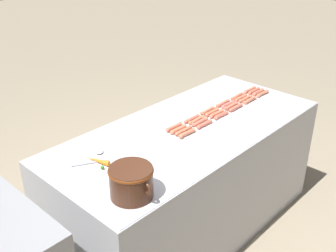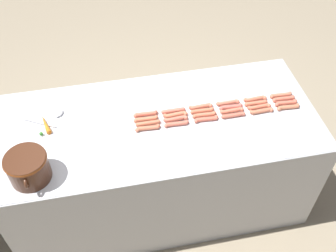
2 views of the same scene
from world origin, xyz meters
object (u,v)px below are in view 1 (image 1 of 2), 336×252
at_px(hot_dog_6, 258,92).
at_px(hot_dog_17, 178,129).
at_px(hot_dog_5, 187,133).
at_px(hot_dog_18, 250,90).
at_px(hot_dog_16, 197,120).
at_px(hot_dog_21, 208,111).
at_px(hot_dog_19, 237,96).
at_px(hot_dog_0, 263,93).
at_px(hot_dog_11, 183,131).
at_px(serving_spoon, 96,155).
at_px(hot_dog_4, 205,124).
at_px(hot_dog_20, 223,103).
at_px(hot_dog_8, 231,106).
at_px(bean_pot, 131,180).
at_px(hot_dog_3, 221,115).
at_px(hot_dog_9, 217,114).
at_px(hot_dog_1, 250,100).
at_px(hot_dog_2, 236,108).
at_px(hot_dog_13, 241,98).
at_px(carrot, 97,161).
at_px(hot_dog_14, 228,104).
at_px(hot_dog_15, 212,112).
at_px(hot_dog_7, 245,99).
at_px(hot_dog_22, 192,119).
at_px(hot_dog_23, 174,127).

xyz_separation_m(hot_dog_6, hot_dog_17, (0.04, 0.93, 0.00)).
bearing_deg(hot_dog_5, hot_dog_18, -82.54).
distance_m(hot_dog_16, hot_dog_21, 0.18).
bearing_deg(hot_dog_19, hot_dog_16, 94.10).
relative_size(hot_dog_0, hot_dog_18, 1.00).
bearing_deg(hot_dog_11, serving_spoon, 72.70).
distance_m(hot_dog_0, hot_dog_4, 0.75).
bearing_deg(hot_dog_20, hot_dog_0, -107.40).
height_order(hot_dog_17, serving_spoon, hot_dog_17).
xyz_separation_m(hot_dog_6, hot_dog_8, (0.00, 0.37, 0.00)).
xyz_separation_m(hot_dog_0, bean_pot, (-0.23, 1.62, 0.08)).
bearing_deg(hot_dog_3, hot_dog_19, -72.41).
height_order(hot_dog_4, hot_dog_9, same).
height_order(hot_dog_3, hot_dog_5, same).
distance_m(hot_dog_1, hot_dog_2, 0.19).
distance_m(hot_dog_13, carrot, 1.36).
relative_size(hot_dog_5, hot_dog_14, 1.00).
distance_m(hot_dog_3, hot_dog_21, 0.12).
relative_size(hot_dog_8, carrot, 0.89).
height_order(hot_dog_15, hot_dog_17, same).
bearing_deg(hot_dog_14, hot_dog_21, 77.74).
height_order(hot_dog_5, hot_dog_18, same).
xyz_separation_m(hot_dog_4, bean_pot, (-0.22, 0.88, 0.08)).
bearing_deg(hot_dog_15, hot_dog_7, -95.86).
bearing_deg(hot_dog_14, bean_pot, 103.57).
bearing_deg(hot_dog_20, hot_dog_22, 90.31).
relative_size(hot_dog_3, bean_pot, 0.55).
xyz_separation_m(hot_dog_16, hot_dog_18, (0.04, -0.73, 0.00)).
relative_size(hot_dog_2, hot_dog_20, 1.00).
relative_size(hot_dog_8, hot_dog_23, 1.00).
relative_size(hot_dog_11, hot_dog_13, 1.00).
height_order(bean_pot, carrot, bean_pot).
relative_size(hot_dog_20, hot_dog_22, 1.00).
relative_size(hot_dog_7, hot_dog_13, 1.00).
xyz_separation_m(hot_dog_16, hot_dog_22, (0.04, 0.01, 0.00)).
height_order(hot_dog_11, hot_dog_13, same).
bearing_deg(hot_dog_1, hot_dog_5, 90.20).
distance_m(hot_dog_6, hot_dog_8, 0.37).
xyz_separation_m(hot_dog_9, hot_dog_21, (0.08, 0.00, 0.00)).
bearing_deg(hot_dog_9, hot_dog_7, -89.96).
bearing_deg(bean_pot, hot_dog_11, -69.33).
bearing_deg(hot_dog_19, carrot, 88.47).
xyz_separation_m(hot_dog_3, hot_dog_6, (0.04, -0.55, 0.00)).
xyz_separation_m(hot_dog_0, hot_dog_9, (0.04, 0.56, 0.00)).
bearing_deg(hot_dog_11, hot_dog_1, -92.93).
xyz_separation_m(hot_dog_7, bean_pot, (-0.27, 1.44, 0.08)).
bearing_deg(hot_dog_23, hot_dog_22, -91.68).
bearing_deg(hot_dog_21, hot_dog_15, -179.64).
distance_m(hot_dog_0, hot_dog_21, 0.57).
xyz_separation_m(hot_dog_9, hot_dog_13, (0.04, -0.36, 0.00)).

